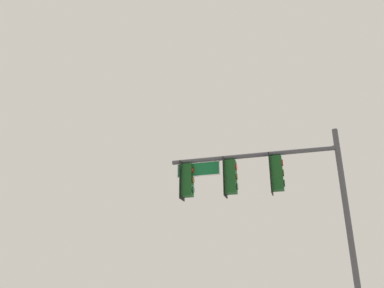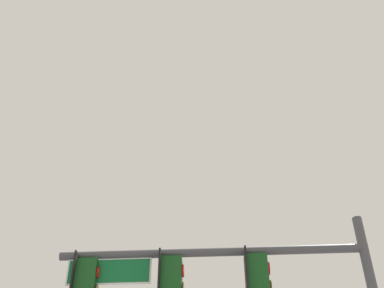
{
  "view_description": "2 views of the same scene",
  "coord_description": "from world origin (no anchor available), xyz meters",
  "views": [
    {
      "loc": [
        -8.31,
        3.41,
        1.73
      ],
      "look_at": [
        -2.12,
        -7.0,
        6.32
      ],
      "focal_mm": 35.0,
      "sensor_mm": 36.0,
      "label": 1
    },
    {
      "loc": [
        -6.32,
        0.72,
        1.22
      ],
      "look_at": [
        -4.35,
        -5.47,
        6.53
      ],
      "focal_mm": 50.0,
      "sensor_mm": 36.0,
      "label": 2
    }
  ],
  "objects": []
}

